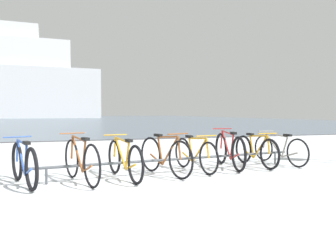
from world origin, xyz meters
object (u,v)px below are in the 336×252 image
Objects in this scene: bicycle_2 at (124,159)px; bicycle_1 at (81,160)px; bicycle_5 at (229,150)px; bicycle_7 at (279,149)px; bicycle_4 at (195,154)px; bicycle_6 at (256,151)px; bicycle_3 at (165,156)px; bicycle_0 at (24,164)px.

bicycle_1 is at bearing -172.17° from bicycle_2.
bicycle_5 is 1.38m from bicycle_7.
bicycle_6 reaches higher than bicycle_4.
bicycle_1 is at bearing -171.09° from bicycle_7.
bicycle_1 reaches higher than bicycle_2.
bicycle_2 reaches higher than bicycle_6.
bicycle_5 reaches higher than bicycle_2.
bicycle_3 is 0.99× the size of bicycle_4.
bicycle_1 reaches higher than bicycle_3.
bicycle_3 reaches higher than bicycle_4.
bicycle_0 is 0.90× the size of bicycle_2.
bicycle_0 is at bearing 177.08° from bicycle_1.
bicycle_5 reaches higher than bicycle_6.
bicycle_3 is at bearing -170.07° from bicycle_7.
bicycle_4 is 0.99× the size of bicycle_6.
bicycle_4 is (0.72, 0.25, -0.03)m from bicycle_3.
bicycle_3 is 1.64m from bicycle_5.
bicycle_3 reaches higher than bicycle_2.
bicycle_2 is 3.09m from bicycle_6.
bicycle_1 is 3.86m from bicycle_6.
bicycle_0 is at bearing -173.51° from bicycle_6.
bicycle_1 is at bearing -173.04° from bicycle_3.
bicycle_2 is (0.76, 0.10, -0.03)m from bicycle_1.
bicycle_3 is 0.76m from bicycle_4.
bicycle_7 is (4.53, 0.71, -0.03)m from bicycle_1.
bicycle_0 is 1.68m from bicycle_2.
bicycle_5 is (4.06, 0.54, 0.02)m from bicycle_0.
bicycle_4 is at bearing 18.80° from bicycle_3.
bicycle_0 is 2.48m from bicycle_3.
bicycle_1 reaches higher than bicycle_6.
bicycle_2 reaches higher than bicycle_4.
bicycle_4 is 0.91× the size of bicycle_5.
bicycle_6 is (0.66, -0.01, -0.03)m from bicycle_5.
bicycle_0 is 0.91× the size of bicycle_7.
bicycle_6 is 0.96× the size of bicycle_7.
bicycle_0 is 0.95× the size of bicycle_6.
bicycle_4 is at bearing -169.98° from bicycle_5.
bicycle_4 is at bearing 10.82° from bicycle_1.
bicycle_1 is 3.21m from bicycle_5.
bicycle_0 is at bearing -178.00° from bicycle_2.
bicycle_5 reaches higher than bicycle_3.
bicycle_2 is at bearing 2.00° from bicycle_0.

